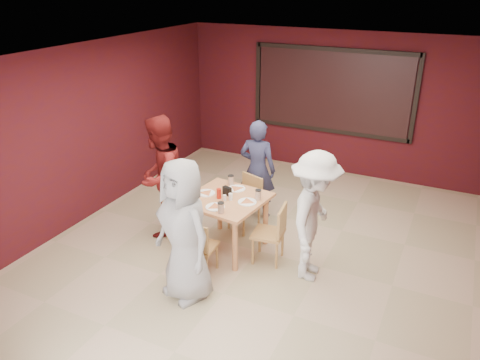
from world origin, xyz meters
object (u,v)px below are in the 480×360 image
at_px(chair_right, 273,231).
at_px(chair_left, 177,212).
at_px(diner_right, 314,217).
at_px(dining_table, 226,204).
at_px(diner_front, 184,231).
at_px(diner_back, 258,170).
at_px(chair_front, 198,245).
at_px(diner_left, 160,177).
at_px(chair_back, 247,199).

bearing_deg(chair_right, chair_left, -178.83).
bearing_deg(chair_right, diner_right, -8.53).
relative_size(dining_table, diner_right, 0.66).
xyz_separation_m(diner_front, diner_back, (-0.07, 2.33, -0.09)).
bearing_deg(chair_front, chair_right, 44.52).
bearing_deg(diner_back, chair_left, 52.82).
height_order(diner_front, diner_left, diner_left).
bearing_deg(diner_right, chair_left, 83.05).
xyz_separation_m(diner_back, diner_right, (1.35, -1.25, 0.05)).
height_order(dining_table, diner_back, diner_back).
xyz_separation_m(dining_table, chair_left, (-0.81, -0.06, -0.28)).
bearing_deg(diner_right, chair_front, 110.75).
bearing_deg(chair_front, diner_front, -80.85).
xyz_separation_m(diner_left, diner_right, (2.46, -0.12, -0.05)).
xyz_separation_m(chair_left, diner_left, (-0.32, 0.06, 0.49)).
relative_size(diner_left, diner_right, 1.06).
height_order(diner_back, diner_right, diner_right).
height_order(diner_front, diner_right, diner_front).
xyz_separation_m(dining_table, diner_left, (-1.13, 0.01, 0.22)).
xyz_separation_m(dining_table, diner_back, (-0.02, 1.14, 0.11)).
bearing_deg(diner_front, chair_front, 120.98).
bearing_deg(chair_back, diner_right, -31.50).
bearing_deg(chair_left, chair_front, -42.37).
height_order(dining_table, diner_right, diner_right).
height_order(chair_left, diner_front, diner_front).
bearing_deg(chair_left, diner_front, -52.95).
relative_size(chair_left, diner_right, 0.44).
height_order(dining_table, chair_front, dining_table).
bearing_deg(diner_left, dining_table, 81.20).
bearing_deg(diner_right, diner_front, 124.59).
height_order(diner_back, diner_left, diner_left).
height_order(chair_right, diner_back, diner_back).
bearing_deg(diner_back, chair_back, 89.02).
bearing_deg(chair_back, diner_left, -148.63).
distance_m(chair_right, diner_back, 1.43).
bearing_deg(diner_left, diner_right, 78.67).
relative_size(dining_table, chair_right, 1.34).
bearing_deg(dining_table, chair_back, 89.63).
height_order(dining_table, chair_right, dining_table).
relative_size(chair_front, diner_left, 0.44).
distance_m(chair_front, diner_right, 1.56).
bearing_deg(diner_back, diner_front, 87.86).
bearing_deg(diner_left, diner_front, 36.07).
distance_m(chair_front, diner_left, 1.44).
xyz_separation_m(chair_back, diner_right, (1.33, -0.81, 0.39)).
bearing_deg(diner_front, diner_left, 156.42).
bearing_deg(diner_right, dining_table, 79.61).
distance_m(chair_front, chair_left, 1.07).
relative_size(chair_back, chair_right, 1.00).
bearing_deg(chair_back, diner_front, -88.64).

